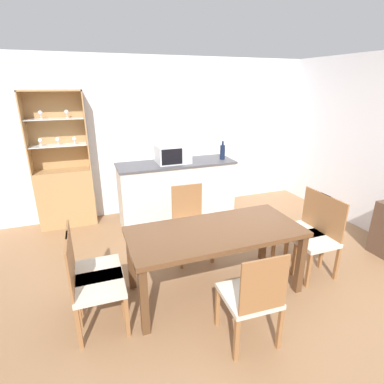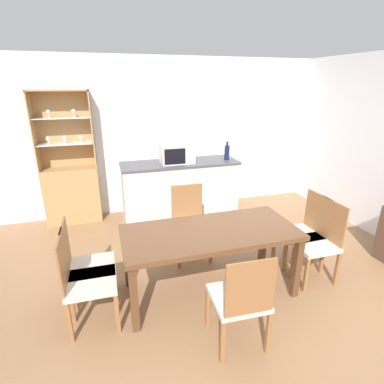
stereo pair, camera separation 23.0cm
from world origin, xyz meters
name	(u,v)px [view 1 (the left image)]	position (x,y,z in m)	size (l,w,h in m)	color
ground_plane	(237,292)	(0.00, 0.00, 0.00)	(18.00, 18.00, 0.00)	#936B47
wall_back	(167,136)	(0.00, 2.63, 1.27)	(6.80, 0.06, 2.55)	silver
kitchen_counter	(177,193)	(-0.07, 1.92, 0.50)	(1.79, 0.60, 1.00)	silver
display_cabinet	(65,188)	(-1.71, 2.44, 0.61)	(0.83, 0.33, 2.05)	tan
dining_table	(215,237)	(-0.21, 0.15, 0.64)	(1.78, 0.81, 0.72)	brown
dining_chair_side_right_far	(303,229)	(1.02, 0.27, 0.46)	(0.45, 0.45, 0.92)	beige
dining_chair_head_far	(191,223)	(-0.21, 0.89, 0.46)	(0.45, 0.45, 0.92)	beige
dining_chair_side_left_far	(92,270)	(-1.44, 0.27, 0.46)	(0.45, 0.45, 0.92)	beige
dining_chair_side_right_near	(317,238)	(1.02, 0.03, 0.46)	(0.44, 0.44, 0.92)	beige
dining_chair_head_near	(252,297)	(-0.21, -0.60, 0.46)	(0.46, 0.46, 0.92)	beige
dining_chair_side_left_near	(93,285)	(-1.44, 0.03, 0.46)	(0.45, 0.45, 0.92)	beige
microwave	(173,154)	(-0.12, 1.92, 1.13)	(0.49, 0.38, 0.27)	silver
wine_bottle	(222,152)	(0.68, 1.85, 1.12)	(0.08, 0.08, 0.29)	#141E38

